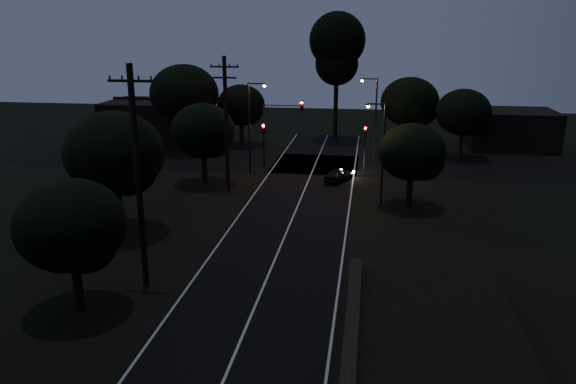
% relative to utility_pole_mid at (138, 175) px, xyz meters
% --- Properties ---
extents(road_surface, '(60.00, 70.00, 0.03)m').
position_rel_utility_pole_mid_xyz_m(road_surface, '(6.00, 16.12, -5.73)').
color(road_surface, black).
rests_on(road_surface, ground).
extents(utility_pole_mid, '(2.20, 0.30, 11.00)m').
position_rel_utility_pole_mid_xyz_m(utility_pole_mid, '(0.00, 0.00, 0.00)').
color(utility_pole_mid, black).
rests_on(utility_pole_mid, ground).
extents(utility_pole_far, '(2.20, 0.30, 10.50)m').
position_rel_utility_pole_mid_xyz_m(utility_pole_far, '(0.00, 17.00, -0.25)').
color(utility_pole_far, black).
rests_on(utility_pole_far, ground).
extents(tree_left_b, '(4.89, 4.89, 6.22)m').
position_rel_utility_pole_mid_xyz_m(tree_left_b, '(-1.83, -3.10, -1.71)').
color(tree_left_b, black).
rests_on(tree_left_b, ground).
extents(tree_left_c, '(6.11, 6.11, 7.72)m').
position_rel_utility_pole_mid_xyz_m(tree_left_c, '(-4.28, 6.88, -0.75)').
color(tree_left_c, black).
rests_on(tree_left_c, ground).
extents(tree_left_d, '(5.25, 5.25, 6.66)m').
position_rel_utility_pole_mid_xyz_m(tree_left_d, '(-2.31, 18.89, -1.42)').
color(tree_left_d, black).
rests_on(tree_left_d, ground).
extents(tree_far_nw, '(5.22, 5.22, 6.61)m').
position_rel_utility_pole_mid_xyz_m(tree_far_nw, '(-2.82, 34.89, -1.46)').
color(tree_far_nw, black).
rests_on(tree_far_nw, ground).
extents(tree_far_w, '(7.04, 7.04, 8.98)m').
position_rel_utility_pole_mid_xyz_m(tree_far_w, '(-7.75, 30.86, 0.10)').
color(tree_far_w, black).
rests_on(tree_far_w, ground).
extents(tree_far_ne, '(6.04, 6.04, 7.64)m').
position_rel_utility_pole_mid_xyz_m(tree_far_ne, '(15.21, 34.88, -0.80)').
color(tree_far_ne, black).
rests_on(tree_far_ne, ground).
extents(tree_far_e, '(5.37, 5.37, 6.81)m').
position_rel_utility_pole_mid_xyz_m(tree_far_e, '(20.19, 31.89, -1.33)').
color(tree_far_e, black).
rests_on(tree_far_e, ground).
extents(tree_right_a, '(4.80, 4.80, 6.10)m').
position_rel_utility_pole_mid_xyz_m(tree_right_a, '(14.17, 14.90, -1.79)').
color(tree_right_a, black).
rests_on(tree_right_a, ground).
extents(tall_pine, '(6.28, 6.28, 14.27)m').
position_rel_utility_pole_mid_xyz_m(tall_pine, '(7.00, 40.00, 4.55)').
color(tall_pine, black).
rests_on(tall_pine, ground).
extents(building_left, '(10.00, 8.00, 4.40)m').
position_rel_utility_pole_mid_xyz_m(building_left, '(-14.00, 37.00, -3.54)').
color(building_left, black).
rests_on(building_left, ground).
extents(building_right, '(9.00, 7.00, 4.00)m').
position_rel_utility_pole_mid_xyz_m(building_right, '(26.00, 38.00, -3.74)').
color(building_right, black).
rests_on(building_right, ground).
extents(signal_left, '(0.28, 0.35, 4.10)m').
position_rel_utility_pole_mid_xyz_m(signal_left, '(1.40, 24.99, -2.90)').
color(signal_left, black).
rests_on(signal_left, ground).
extents(signal_right, '(0.28, 0.35, 4.10)m').
position_rel_utility_pole_mid_xyz_m(signal_right, '(10.60, 24.99, -2.90)').
color(signal_right, black).
rests_on(signal_right, ground).
extents(signal_mast, '(3.70, 0.35, 6.25)m').
position_rel_utility_pole_mid_xyz_m(signal_mast, '(3.09, 24.99, -1.40)').
color(signal_mast, black).
rests_on(signal_mast, ground).
extents(streetlight_a, '(1.66, 0.26, 8.00)m').
position_rel_utility_pole_mid_xyz_m(streetlight_a, '(0.69, 23.00, -1.10)').
color(streetlight_a, black).
rests_on(streetlight_a, ground).
extents(streetlight_b, '(1.66, 0.26, 8.00)m').
position_rel_utility_pole_mid_xyz_m(streetlight_b, '(11.31, 29.00, -1.10)').
color(streetlight_b, black).
rests_on(streetlight_b, ground).
extents(streetlight_c, '(1.46, 0.26, 7.50)m').
position_rel_utility_pole_mid_xyz_m(streetlight_c, '(11.83, 15.00, -1.39)').
color(streetlight_c, black).
rests_on(streetlight_c, ground).
extents(car, '(2.60, 3.56, 1.13)m').
position_rel_utility_pole_mid_xyz_m(car, '(8.54, 21.10, -5.18)').
color(car, black).
rests_on(car, ground).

